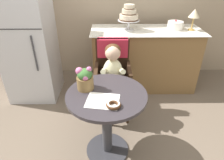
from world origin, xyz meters
The scene contains 12 objects.
ground_plane centered at (0.00, 0.00, 0.00)m, with size 8.00×8.00×0.00m, color #6B5B4C.
cafe_table centered at (0.00, 0.00, 0.51)m, with size 0.72×0.72×0.72m.
wicker_chair centered at (0.06, 0.69, 0.64)m, with size 0.42×0.45×0.95m.
seated_child centered at (0.06, 0.53, 0.68)m, with size 0.27×0.32×0.73m.
paper_napkin centered at (-0.03, -0.11, 0.72)m, with size 0.27×0.22×0.00m, color white.
donut_front centered at (0.06, -0.18, 0.74)m, with size 0.12×0.12×0.04m.
flower_vase centered at (-0.19, 0.08, 0.83)m, with size 0.15×0.15×0.22m.
display_counter centered at (0.55, 1.30, 0.45)m, with size 1.56×0.62×0.90m.
tiered_cake_stand centered at (0.29, 1.30, 1.10)m, with size 0.30×0.30×0.34m.
round_layer_cake centered at (0.95, 1.33, 0.95)m, with size 0.22×0.22×0.13m.
table_lamp centered at (1.17, 1.28, 1.12)m, with size 0.15×0.15×0.28m.
refrigerator centered at (-1.05, 1.10, 0.85)m, with size 0.64×0.63×1.70m.
Camera 1 is at (0.03, -1.45, 1.71)m, focal length 32.04 mm.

